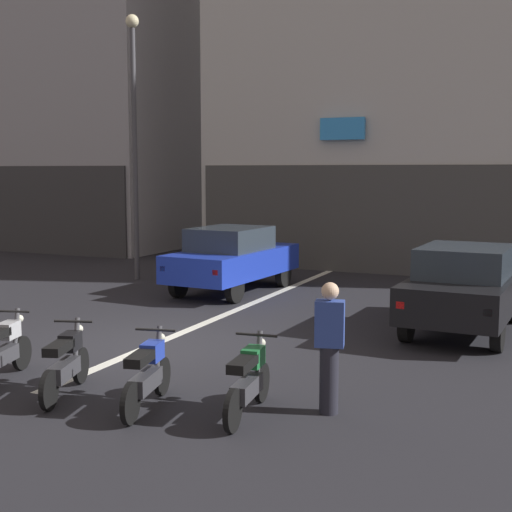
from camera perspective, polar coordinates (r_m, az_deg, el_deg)
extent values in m
plane|color=#232328|center=(12.58, -8.29, -7.11)|extent=(120.00, 120.00, 0.00)
cube|color=silver|center=(17.83, 2.06, -2.86)|extent=(0.20, 18.00, 0.01)
cube|color=#9E9EA3|center=(31.23, -11.57, 13.95)|extent=(8.23, 9.86, 13.84)
cube|color=#373739|center=(27.11, -17.42, 3.58)|extent=(7.90, 0.10, 3.20)
cube|color=#454543|center=(21.19, 7.58, 2.99)|extent=(9.64, 0.10, 3.20)
cube|color=#3399F2|center=(21.18, 7.02, 10.20)|extent=(1.34, 0.16, 0.64)
cylinder|color=black|center=(19.20, -1.95, -1.20)|extent=(0.22, 0.65, 0.64)
cylinder|color=black|center=(18.49, 2.23, -1.52)|extent=(0.22, 0.65, 0.64)
cylinder|color=black|center=(17.02, -6.30, -2.30)|extent=(0.22, 0.65, 0.64)
cylinder|color=black|center=(16.21, -1.74, -2.72)|extent=(0.22, 0.65, 0.64)
cube|color=#1E38BF|center=(17.64, -1.86, -0.52)|extent=(2.03, 4.21, 0.66)
cube|color=#2D3842|center=(17.44, -2.11, 1.41)|extent=(1.68, 2.07, 0.56)
cube|color=red|center=(16.32, -7.53, -1.00)|extent=(0.14, 0.07, 0.12)
cube|color=red|center=(15.56, -3.29, -1.35)|extent=(0.14, 0.07, 0.12)
cylinder|color=black|center=(15.34, 14.54, -3.49)|extent=(0.21, 0.65, 0.64)
cylinder|color=black|center=(12.86, 12.10, -5.43)|extent=(0.21, 0.65, 0.64)
cylinder|color=black|center=(12.57, 18.98, -5.93)|extent=(0.21, 0.65, 0.64)
cube|color=black|center=(13.87, 16.60, -2.85)|extent=(1.94, 4.18, 0.66)
cube|color=#2D3842|center=(13.63, 16.58, -0.42)|extent=(1.64, 2.04, 0.56)
cube|color=red|center=(12.06, 11.62, -3.90)|extent=(0.14, 0.07, 0.12)
cube|color=red|center=(11.79, 18.26, -4.37)|extent=(0.14, 0.07, 0.12)
cylinder|color=black|center=(22.89, 11.88, -0.03)|extent=(0.24, 0.65, 0.64)
cylinder|color=black|center=(23.41, 8.27, 0.20)|extent=(0.24, 0.65, 0.64)
cylinder|color=black|center=(25.36, 13.70, 0.59)|extent=(0.24, 0.65, 0.64)
cylinder|color=black|center=(25.83, 10.39, 0.79)|extent=(0.24, 0.65, 0.64)
cube|color=#B7BABF|center=(24.32, 11.12, 1.41)|extent=(2.17, 4.26, 0.66)
cube|color=#2D3842|center=(24.41, 11.26, 2.86)|extent=(1.74, 2.11, 0.56)
cube|color=red|center=(26.03, 14.02, 1.80)|extent=(0.15, 0.07, 0.12)
cube|color=red|center=(26.44, 11.08, 1.96)|extent=(0.15, 0.07, 0.12)
cylinder|color=#47474C|center=(19.86, -9.78, 7.97)|extent=(0.14, 0.14, 6.86)
sphere|color=beige|center=(20.25, -10.00, 18.22)|extent=(0.36, 0.36, 0.36)
cylinder|color=black|center=(11.46, -18.45, -7.45)|extent=(0.20, 0.52, 0.52)
cube|color=#38383D|center=(10.91, -19.98, -7.65)|extent=(0.38, 0.76, 0.22)
cube|color=#B2B5BA|center=(11.05, -19.41, -5.68)|extent=(0.31, 0.40, 0.24)
cylinder|color=#4C4C51|center=(11.25, -18.87, -5.79)|extent=(0.13, 0.25, 0.70)
cylinder|color=black|center=(11.12, -19.13, -4.26)|extent=(0.54, 0.18, 0.04)
sphere|color=silver|center=(11.33, -18.60, -4.83)|extent=(0.12, 0.12, 0.12)
cylinder|color=black|center=(10.52, -14.01, -8.59)|extent=(0.23, 0.52, 0.52)
cylinder|color=black|center=(9.49, -16.42, -10.37)|extent=(0.23, 0.52, 0.52)
cube|color=#38383D|center=(9.93, -15.28, -8.91)|extent=(0.42, 0.76, 0.22)
cube|color=black|center=(9.70, -15.68, -7.16)|extent=(0.39, 0.64, 0.12)
cube|color=black|center=(10.08, -14.81, -6.72)|extent=(0.32, 0.41, 0.24)
cylinder|color=#4C4C51|center=(10.29, -14.36, -6.81)|extent=(0.14, 0.25, 0.70)
cylinder|color=black|center=(10.15, -14.57, -5.14)|extent=(0.53, 0.20, 0.04)
sphere|color=silver|center=(10.37, -14.15, -5.74)|extent=(0.12, 0.12, 0.12)
cylinder|color=black|center=(9.79, -7.61, -9.62)|extent=(0.18, 0.52, 0.52)
cylinder|color=black|center=(8.76, -10.14, -11.66)|extent=(0.18, 0.52, 0.52)
cube|color=#38383D|center=(9.20, -8.93, -10.02)|extent=(0.35, 0.76, 0.22)
cube|color=black|center=(8.96, -9.32, -8.16)|extent=(0.34, 0.63, 0.12)
cube|color=#233DB7|center=(9.34, -8.41, -7.65)|extent=(0.29, 0.40, 0.24)
cylinder|color=#4C4C51|center=(9.55, -7.95, -7.72)|extent=(0.12, 0.25, 0.70)
cylinder|color=black|center=(9.40, -8.15, -5.94)|extent=(0.54, 0.15, 0.04)
sphere|color=silver|center=(9.63, -7.71, -6.57)|extent=(0.12, 0.12, 0.12)
cylinder|color=black|center=(9.43, 0.46, -10.20)|extent=(0.13, 0.52, 0.52)
cylinder|color=black|center=(8.39, -1.90, -12.40)|extent=(0.13, 0.52, 0.52)
cube|color=#38383D|center=(8.83, -0.75, -10.66)|extent=(0.28, 0.75, 0.22)
cube|color=black|center=(8.59, -1.09, -8.73)|extent=(0.29, 0.62, 0.12)
cube|color=#1E7238|center=(8.97, -0.23, -8.18)|extent=(0.26, 0.38, 0.24)
cylinder|color=#4C4C51|center=(9.19, 0.19, -8.25)|extent=(0.10, 0.24, 0.70)
cylinder|color=black|center=(9.04, 0.03, -6.40)|extent=(0.55, 0.10, 0.04)
sphere|color=silver|center=(9.26, 0.42, -7.05)|extent=(0.12, 0.12, 0.12)
cylinder|color=#23232D|center=(9.00, 5.93, -9.95)|extent=(0.24, 0.24, 0.86)
cube|color=#334CA5|center=(8.82, 5.99, -5.47)|extent=(0.40, 0.30, 0.58)
sphere|color=beige|center=(8.74, 6.02, -2.84)|extent=(0.22, 0.22, 0.22)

